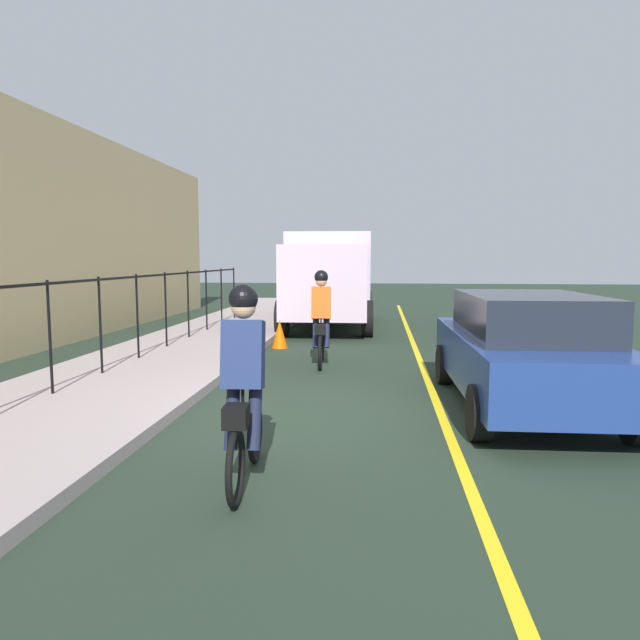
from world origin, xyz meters
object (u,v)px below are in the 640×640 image
object	(u,v)px
box_truck_background	(330,275)
traffic_cone_far	(280,334)
cyclist_lead	(321,318)
patrol_sedan	(524,349)
traffic_cone_near	(254,350)
cyclist_follow	(244,387)

from	to	relation	value
box_truck_background	traffic_cone_far	size ratio (longest dim) A/B	10.55
traffic_cone_far	cyclist_lead	bearing A→B (deg)	-150.97
patrol_sedan	traffic_cone_near	size ratio (longest dim) A/B	6.77
patrol_sedan	traffic_cone_far	world-z (taller)	patrol_sedan
cyclist_follow	patrol_sedan	world-z (taller)	cyclist_follow
cyclist_lead	box_truck_background	distance (m)	6.70
patrol_sedan	box_truck_background	size ratio (longest dim) A/B	0.66
patrol_sedan	box_truck_background	distance (m)	10.17
cyclist_follow	traffic_cone_near	distance (m)	5.73
cyclist_lead	cyclist_follow	distance (m)	5.90
box_truck_background	cyclist_lead	bearing A→B (deg)	1.96
traffic_cone_near	traffic_cone_far	world-z (taller)	traffic_cone_near
cyclist_lead	patrol_sedan	world-z (taller)	cyclist_lead
patrol_sedan	traffic_cone_near	distance (m)	5.03
cyclist_lead	traffic_cone_near	size ratio (longest dim) A/B	2.78
cyclist_lead	patrol_sedan	xyz separation A→B (m)	(-2.89, -3.05, -0.09)
patrol_sedan	traffic_cone_near	world-z (taller)	patrol_sedan
cyclist_follow	box_truck_background	world-z (taller)	box_truck_background
patrol_sedan	traffic_cone_far	distance (m)	6.55
cyclist_follow	patrol_sedan	size ratio (longest dim) A/B	0.41
cyclist_lead	traffic_cone_near	distance (m)	1.41
cyclist_follow	traffic_cone_near	world-z (taller)	cyclist_follow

